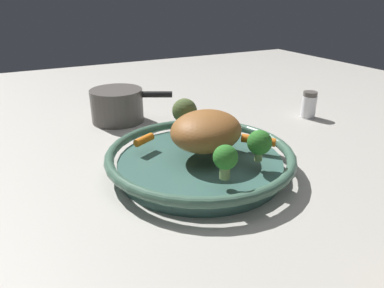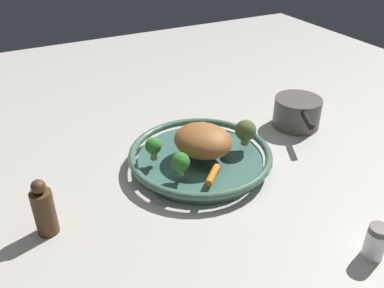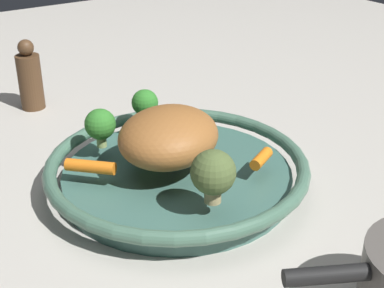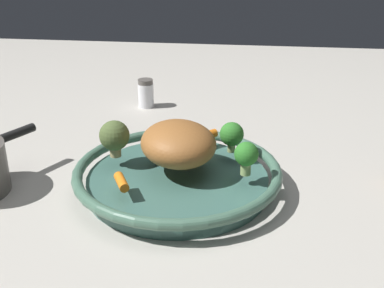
# 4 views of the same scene
# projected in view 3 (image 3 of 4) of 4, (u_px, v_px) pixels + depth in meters

# --- Properties ---
(ground_plane) EXTENTS (2.27, 2.27, 0.00)m
(ground_plane) POSITION_uv_depth(u_px,v_px,m) (177.00, 187.00, 0.75)
(ground_plane) COLOR #B7B2A8
(serving_bowl) EXTENTS (0.35, 0.35, 0.04)m
(serving_bowl) POSITION_uv_depth(u_px,v_px,m) (177.00, 172.00, 0.74)
(serving_bowl) COLOR #3D665B
(serving_bowl) RESTS_ON ground_plane
(roast_chicken_piece) EXTENTS (0.18, 0.18, 0.07)m
(roast_chicken_piece) POSITION_uv_depth(u_px,v_px,m) (168.00, 136.00, 0.71)
(roast_chicken_piece) COLOR #975D2D
(roast_chicken_piece) RESTS_ON serving_bowl
(baby_carrot_right) EXTENTS (0.06, 0.06, 0.02)m
(baby_carrot_right) POSITION_uv_depth(u_px,v_px,m) (90.00, 167.00, 0.69)
(baby_carrot_right) COLOR orange
(baby_carrot_right) RESTS_ON serving_bowl
(baby_carrot_back) EXTENTS (0.05, 0.03, 0.02)m
(baby_carrot_back) POSITION_uv_depth(u_px,v_px,m) (261.00, 159.00, 0.71)
(baby_carrot_back) COLOR orange
(baby_carrot_back) RESTS_ON serving_bowl
(broccoli_floret_edge) EXTENTS (0.04, 0.04, 0.06)m
(broccoli_floret_edge) POSITION_uv_depth(u_px,v_px,m) (145.00, 104.00, 0.81)
(broccoli_floret_edge) COLOR #94AC66
(broccoli_floret_edge) RESTS_ON serving_bowl
(broccoli_floret_large) EXTENTS (0.04, 0.04, 0.05)m
(broccoli_floret_large) POSITION_uv_depth(u_px,v_px,m) (100.00, 125.00, 0.75)
(broccoli_floret_large) COLOR #95AB66
(broccoli_floret_large) RESTS_ON serving_bowl
(broccoli_floret_mid) EXTENTS (0.05, 0.05, 0.06)m
(broccoli_floret_mid) POSITION_uv_depth(u_px,v_px,m) (213.00, 173.00, 0.62)
(broccoli_floret_mid) COLOR tan
(broccoli_floret_mid) RESTS_ON serving_bowl
(pepper_mill) EXTENTS (0.04, 0.04, 0.12)m
(pepper_mill) POSITION_uv_depth(u_px,v_px,m) (30.00, 78.00, 0.97)
(pepper_mill) COLOR #4C331E
(pepper_mill) RESTS_ON ground_plane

